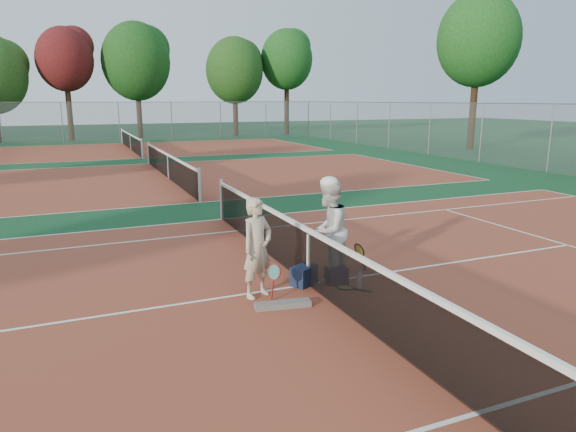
{
  "coord_description": "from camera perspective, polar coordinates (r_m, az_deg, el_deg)",
  "views": [
    {
      "loc": [
        -3.65,
        -7.7,
        3.17
      ],
      "look_at": [
        0.0,
        0.91,
        1.05
      ],
      "focal_mm": 32.0,
      "sensor_mm": 36.0,
      "label": 1
    }
  ],
  "objects": [
    {
      "name": "sports_bag_purple",
      "position": [
        9.14,
        5.41,
        -6.6
      ],
      "size": [
        0.38,
        0.27,
        0.29
      ],
      "primitive_type": "cube",
      "rotation": [
        0.0,
        0.0,
        -0.06
      ],
      "color": "black",
      "rests_on": "ground"
    },
    {
      "name": "ground",
      "position": [
        9.09,
        2.26,
        -7.65
      ],
      "size": [
        130.0,
        130.0,
        0.0
      ],
      "primitive_type": "plane",
      "color": "#103B1E",
      "rests_on": "ground"
    },
    {
      "name": "racket_red",
      "position": [
        8.37,
        -1.59,
        -7.32
      ],
      "size": [
        0.31,
        0.31,
        0.59
      ],
      "primitive_type": null,
      "rotation": [
        0.0,
        0.0,
        0.74
      ],
      "color": "maroon",
      "rests_on": "ground"
    },
    {
      "name": "racket_spare",
      "position": [
        8.97,
        6.34,
        -7.91
      ],
      "size": [
        0.6,
        0.63,
        0.03
      ],
      "primitive_type": null,
      "rotation": [
        0.0,
        0.0,
        2.3
      ],
      "color": "black",
      "rests_on": "ground"
    },
    {
      "name": "tree_right_1",
      "position": [
        35.93,
        20.39,
        17.87
      ],
      "size": [
        5.09,
        5.09,
        9.78
      ],
      "color": "#382314",
      "rests_on": "ground"
    },
    {
      "name": "water_bottle",
      "position": [
        8.93,
        7.93,
        -7.11
      ],
      "size": [
        0.09,
        0.09,
        0.3
      ],
      "primitive_type": "cylinder",
      "color": "silver",
      "rests_on": "ground"
    },
    {
      "name": "tree_back_3",
      "position": [
        45.42,
        -16.53,
        16.12
      ],
      "size": [
        5.48,
        5.48,
        9.37
      ],
      "color": "#382314",
      "rests_on": "ground"
    },
    {
      "name": "player_b",
      "position": [
        9.12,
        4.52,
        -1.63
      ],
      "size": [
        1.12,
        1.09,
        1.81
      ],
      "primitive_type": "imported",
      "rotation": [
        0.0,
        0.0,
        3.82
      ],
      "color": "silver",
      "rests_on": "ground"
    },
    {
      "name": "court_far_a",
      "position": [
        21.74,
        -13.11,
        4.08
      ],
      "size": [
        23.77,
        10.97,
        0.01
      ],
      "primitive_type": "cube",
      "color": "brown",
      "rests_on": "ground"
    },
    {
      "name": "racket_black_held",
      "position": [
        9.69,
        7.9,
        -4.67
      ],
      "size": [
        0.31,
        0.32,
        0.57
      ],
      "primitive_type": null,
      "rotation": [
        0.0,
        0.0,
        3.39
      ],
      "color": "black",
      "rests_on": "ground"
    },
    {
      "name": "net_cover_canvas",
      "position": [
        8.13,
        -0.58,
        -9.82
      ],
      "size": [
        0.9,
        0.35,
        0.09
      ],
      "primitive_type": "cube",
      "rotation": [
        0.0,
        0.0,
        -0.17
      ],
      "color": "#605C57",
      "rests_on": "ground"
    },
    {
      "name": "sports_bag_navy",
      "position": [
        9.02,
        1.76,
        -6.64
      ],
      "size": [
        0.52,
        0.47,
        0.34
      ],
      "primitive_type": "cube",
      "rotation": [
        0.0,
        0.0,
        0.49
      ],
      "color": "#101A32",
      "rests_on": "ground"
    },
    {
      "name": "tree_back_4",
      "position": [
        46.73,
        -5.96,
        15.77
      ],
      "size": [
        4.98,
        4.98,
        8.53
      ],
      "color": "#382314",
      "rests_on": "ground"
    },
    {
      "name": "tree_back_maroon",
      "position": [
        44.9,
        -23.56,
        15.63
      ],
      "size": [
        4.28,
        4.28,
        8.69
      ],
      "color": "#382314",
      "rests_on": "ground"
    },
    {
      "name": "tree_back_5",
      "position": [
        48.64,
        -0.15,
        16.96
      ],
      "size": [
        4.7,
        4.7,
        9.43
      ],
      "color": "#382314",
      "rests_on": "ground"
    },
    {
      "name": "net_far_b",
      "position": [
        34.99,
        -17.1,
        7.88
      ],
      "size": [
        0.1,
        10.98,
        1.02
      ],
      "primitive_type": null,
      "color": "black",
      "rests_on": "ground"
    },
    {
      "name": "fence_back",
      "position": [
        41.89,
        -18.25,
        9.88
      ],
      "size": [
        32.0,
        0.06,
        3.0
      ],
      "primitive_type": null,
      "color": "slate",
      "rests_on": "ground"
    },
    {
      "name": "net_main",
      "position": [
        8.92,
        2.29,
        -4.58
      ],
      "size": [
        0.1,
        10.98,
        1.02
      ],
      "primitive_type": null,
      "color": "black",
      "rests_on": "ground"
    },
    {
      "name": "net_far_a",
      "position": [
        21.67,
        -13.17,
        5.41
      ],
      "size": [
        0.1,
        10.98,
        1.02
      ],
      "primitive_type": null,
      "color": "black",
      "rests_on": "ground"
    },
    {
      "name": "court_far_b",
      "position": [
        35.03,
        -17.04,
        7.05
      ],
      "size": [
        23.77,
        10.97,
        0.01
      ],
      "primitive_type": "cube",
      "color": "brown",
      "rests_on": "ground"
    },
    {
      "name": "court_main",
      "position": [
        9.09,
        2.26,
        -7.63
      ],
      "size": [
        23.77,
        10.97,
        0.01
      ],
      "primitive_type": "cube",
      "color": "brown",
      "rests_on": "ground"
    },
    {
      "name": "player_a",
      "position": [
        8.35,
        -3.44,
        -3.55
      ],
      "size": [
        0.71,
        0.61,
        1.66
      ],
      "primitive_type": "imported",
      "rotation": [
        0.0,
        0.0,
        0.43
      ],
      "color": "#C4B398",
      "rests_on": "ground"
    }
  ]
}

